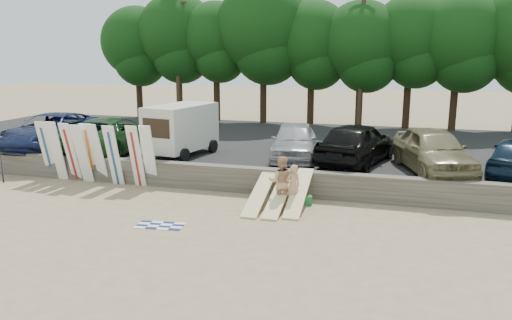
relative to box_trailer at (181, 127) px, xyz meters
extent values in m
plane|color=tan|center=(5.19, -5.73, -2.00)|extent=(120.00, 120.00, 0.00)
cube|color=#6B6356|center=(5.19, -2.73, -1.50)|extent=(44.00, 0.50, 1.00)
cube|color=#282828|center=(5.19, 4.77, -1.65)|extent=(44.00, 14.50, 0.70)
cylinder|color=#382616|center=(-8.64, 11.87, 0.51)|extent=(0.44, 0.44, 3.62)
sphere|color=#154916|center=(-8.64, 11.87, 4.05)|extent=(5.00, 5.00, 5.00)
cylinder|color=#382616|center=(-5.48, 11.87, 0.70)|extent=(0.44, 0.44, 4.00)
sphere|color=#154916|center=(-5.48, 11.87, 4.60)|extent=(5.48, 5.48, 5.48)
cylinder|color=#382616|center=(-2.58, 11.64, 0.61)|extent=(0.44, 0.44, 3.83)
sphere|color=#154916|center=(-2.58, 11.64, 4.36)|extent=(4.69, 4.69, 4.69)
cylinder|color=#382616|center=(0.74, 11.62, 0.82)|extent=(0.44, 0.44, 4.24)
sphere|color=#154916|center=(0.74, 11.62, 4.96)|extent=(6.17, 6.17, 6.17)
cylinder|color=#382616|center=(3.91, 11.87, 0.53)|extent=(0.44, 0.44, 3.66)
sphere|color=#154916|center=(3.91, 11.87, 4.11)|extent=(5.13, 5.13, 5.13)
cylinder|color=#382616|center=(7.07, 11.48, 0.48)|extent=(0.44, 0.44, 3.57)
sphere|color=#154916|center=(7.07, 11.48, 3.97)|extent=(5.08, 5.08, 5.08)
cylinder|color=#382616|center=(9.97, 11.87, 0.60)|extent=(0.44, 0.44, 3.80)
sphere|color=#154916|center=(9.97, 11.87, 4.31)|extent=(4.99, 4.99, 4.99)
cylinder|color=#382616|center=(12.70, 11.67, 0.56)|extent=(0.44, 0.44, 3.73)
sphere|color=#154916|center=(12.70, 11.67, 4.21)|extent=(5.30, 5.30, 5.30)
cylinder|color=#473321|center=(-4.81, 10.27, 3.20)|extent=(0.26, 0.26, 9.00)
cube|color=#473321|center=(-4.81, 10.27, 6.50)|extent=(1.50, 0.10, 0.10)
cylinder|color=#473321|center=(7.19, 10.27, 3.20)|extent=(0.26, 0.26, 9.00)
cube|color=beige|center=(0.00, 0.01, 0.02)|extent=(2.45, 3.92, 2.01)
cube|color=black|center=(-0.33, -1.81, 0.20)|extent=(1.35, 0.28, 0.82)
cylinder|color=black|center=(-1.15, -0.99, -1.00)|extent=(0.29, 0.62, 0.60)
cylinder|color=black|center=(0.73, -1.33, -1.00)|extent=(0.29, 0.62, 0.60)
cylinder|color=black|center=(-0.73, 1.34, -1.00)|extent=(0.29, 0.62, 0.60)
cylinder|color=black|center=(1.16, 1.00, -1.00)|extent=(0.29, 0.62, 0.60)
imported|color=#131E45|center=(-6.86, -0.17, -0.45)|extent=(3.24, 6.32, 1.71)
imported|color=#153A17|center=(-3.50, -0.05, -0.47)|extent=(2.86, 6.03, 1.66)
imported|color=#A9A8AE|center=(5.15, 0.62, -0.49)|extent=(2.60, 5.00, 1.63)
imported|color=black|center=(7.88, 0.46, -0.40)|extent=(3.40, 5.66, 1.80)
imported|color=olive|center=(10.91, -0.31, -0.42)|extent=(3.51, 5.58, 1.77)
cube|color=white|center=(-4.85, -3.11, -0.73)|extent=(0.56, 0.73, 2.54)
cube|color=white|center=(-4.26, -3.22, -0.72)|extent=(0.55, 0.61, 2.56)
cube|color=white|center=(-3.59, -3.22, -0.74)|extent=(0.56, 0.74, 2.54)
cube|color=white|center=(-2.96, -3.35, -0.75)|extent=(0.51, 0.79, 2.51)
cube|color=white|center=(-2.74, -3.10, -0.74)|extent=(0.59, 0.76, 2.53)
cube|color=white|center=(-2.33, -3.17, -0.73)|extent=(0.59, 0.75, 2.54)
cube|color=white|center=(-1.48, -3.36, -0.74)|extent=(0.52, 0.71, 2.54)
cube|color=white|center=(-0.52, -3.26, -0.73)|extent=(0.53, 0.64, 2.55)
cube|color=white|center=(-0.02, -3.11, -0.72)|extent=(0.52, 0.59, 2.56)
cube|color=#F3DE99|center=(4.95, -4.37, -1.53)|extent=(0.56, 2.89, 0.95)
cube|color=#F3DE99|center=(5.66, -4.36, -1.55)|extent=(0.56, 2.90, 0.90)
cube|color=#F3DE99|center=(6.32, -4.14, -1.45)|extent=(0.56, 2.84, 1.11)
imported|color=tan|center=(6.12, -4.21, -1.22)|extent=(0.67, 0.66, 1.56)
imported|color=tan|center=(5.67, -4.16, -1.10)|extent=(0.98, 0.82, 1.82)
cube|color=#227E3C|center=(6.51, -3.70, -1.84)|extent=(0.45, 0.39, 0.32)
cube|color=orange|center=(6.27, -3.55, -1.89)|extent=(0.36, 0.33, 0.22)
plane|color=white|center=(2.46, -7.19, -2.00)|extent=(1.66, 1.66, 0.00)
imported|color=black|center=(-6.30, -4.21, -0.89)|extent=(3.17, 3.14, 2.23)
camera|label=1|loc=(9.51, -20.74, 3.38)|focal=35.00mm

